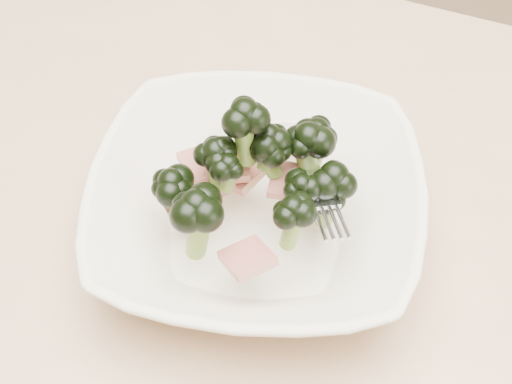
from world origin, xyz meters
TOP-DOWN VIEW (x-y plane):
  - dining_table at (0.00, 0.00)m, footprint 1.20×0.80m
  - broccoli_dish at (-0.04, 0.04)m, footprint 0.32×0.32m

SIDE VIEW (x-z plane):
  - dining_table at x=0.00m, z-range 0.28..1.03m
  - broccoli_dish at x=-0.04m, z-range 0.72..0.85m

